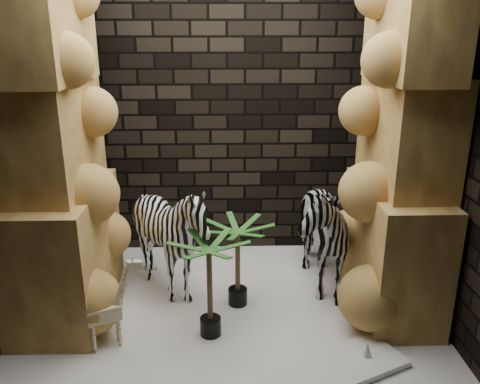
{
  "coord_description": "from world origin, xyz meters",
  "views": [
    {
      "loc": [
        -0.01,
        -3.85,
        2.38
      ],
      "look_at": [
        0.1,
        0.15,
        1.02
      ],
      "focal_mm": 36.94,
      "sensor_mm": 36.0,
      "label": 1
    }
  ],
  "objects_px": {
    "palm_front": "(238,264)",
    "palm_back": "(210,288)",
    "zebra_left": "(171,243)",
    "surfboard": "(300,383)",
    "giraffe_toy": "(103,304)",
    "zebra_right": "(313,220)"
  },
  "relations": [
    {
      "from": "palm_front",
      "to": "palm_back",
      "type": "distance_m",
      "value": 0.51
    },
    {
      "from": "zebra_left",
      "to": "surfboard",
      "type": "relative_size",
      "value": 0.69
    },
    {
      "from": "zebra_left",
      "to": "surfboard",
      "type": "distance_m",
      "value": 1.69
    },
    {
      "from": "giraffe_toy",
      "to": "surfboard",
      "type": "height_order",
      "value": "giraffe_toy"
    },
    {
      "from": "zebra_left",
      "to": "giraffe_toy",
      "type": "xyz_separation_m",
      "value": [
        -0.44,
        -0.78,
        -0.15
      ]
    },
    {
      "from": "giraffe_toy",
      "to": "palm_front",
      "type": "relative_size",
      "value": 0.94
    },
    {
      "from": "zebra_left",
      "to": "palm_front",
      "type": "xyz_separation_m",
      "value": [
        0.59,
        -0.18,
        -0.12
      ]
    },
    {
      "from": "zebra_right",
      "to": "zebra_left",
      "type": "height_order",
      "value": "zebra_right"
    },
    {
      "from": "zebra_right",
      "to": "palm_front",
      "type": "bearing_deg",
      "value": -159.98
    },
    {
      "from": "zebra_left",
      "to": "palm_back",
      "type": "distance_m",
      "value": 0.74
    },
    {
      "from": "zebra_right",
      "to": "giraffe_toy",
      "type": "relative_size",
      "value": 1.78
    },
    {
      "from": "zebra_right",
      "to": "palm_back",
      "type": "xyz_separation_m",
      "value": [
        -0.94,
        -0.81,
        -0.25
      ]
    },
    {
      "from": "zebra_right",
      "to": "palm_back",
      "type": "relative_size",
      "value": 1.58
    },
    {
      "from": "zebra_right",
      "to": "palm_back",
      "type": "distance_m",
      "value": 1.26
    },
    {
      "from": "zebra_right",
      "to": "giraffe_toy",
      "type": "xyz_separation_m",
      "value": [
        -1.74,
        -0.95,
        -0.29
      ]
    },
    {
      "from": "zebra_right",
      "to": "palm_front",
      "type": "height_order",
      "value": "zebra_right"
    },
    {
      "from": "zebra_left",
      "to": "surfboard",
      "type": "bearing_deg",
      "value": -42.57
    },
    {
      "from": "palm_front",
      "to": "surfboard",
      "type": "xyz_separation_m",
      "value": [
        0.41,
        -1.09,
        -0.37
      ]
    },
    {
      "from": "palm_back",
      "to": "surfboard",
      "type": "xyz_separation_m",
      "value": [
        0.64,
        -0.63,
        -0.4
      ]
    },
    {
      "from": "palm_back",
      "to": "surfboard",
      "type": "relative_size",
      "value": 0.5
    },
    {
      "from": "zebra_right",
      "to": "zebra_left",
      "type": "xyz_separation_m",
      "value": [
        -1.3,
        -0.16,
        -0.15
      ]
    },
    {
      "from": "giraffe_toy",
      "to": "zebra_left",
      "type": "bearing_deg",
      "value": 37.32
    }
  ]
}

